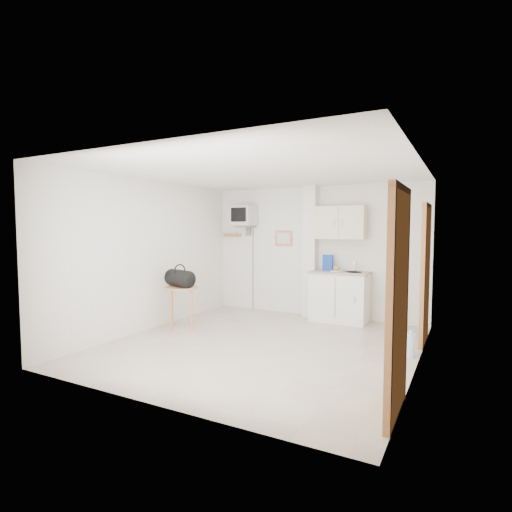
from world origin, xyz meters
The scene contains 7 objects.
ground centered at (0.00, 0.00, 0.00)m, with size 4.50×4.50×0.00m, color #B8AC94.
room_envelope centered at (0.24, 0.09, 1.54)m, with size 4.24×4.54×2.55m.
kitchenette centered at (0.57, 2.00, 0.80)m, with size 1.03×0.58×2.10m.
crt_television centered at (-1.45, 2.02, 1.94)m, with size 0.44×0.45×2.15m.
round_table centered at (-1.65, 0.23, 0.60)m, with size 0.56×0.56×0.71m.
duffel_bag centered at (-1.66, 0.21, 0.86)m, with size 0.59×0.44×0.39m.
water_bottle centered at (1.98, 0.44, 0.16)m, with size 0.12×0.12×0.35m.
Camera 1 is at (2.60, -5.08, 1.70)m, focal length 28.00 mm.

